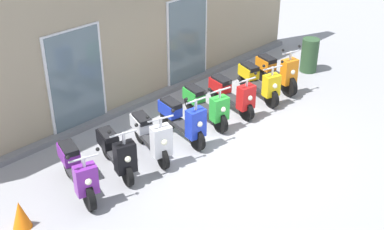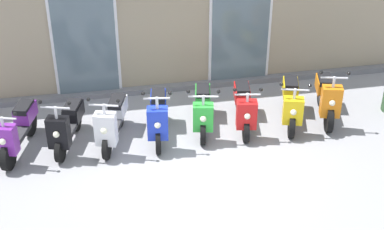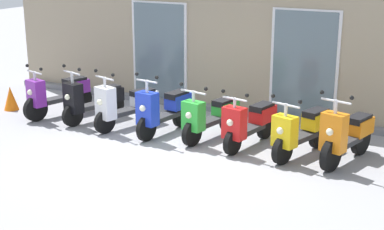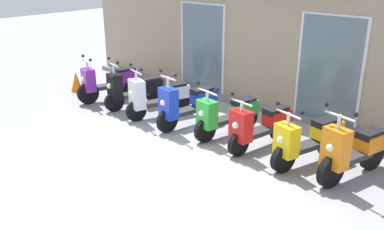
% 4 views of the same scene
% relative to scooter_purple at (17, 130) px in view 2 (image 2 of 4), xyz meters
% --- Properties ---
extents(ground_plane, '(40.00, 40.00, 0.00)m').
position_rel_scooter_purple_xyz_m(ground_plane, '(3.04, -0.94, -0.46)').
color(ground_plane, '#939399').
extents(storefront_facade, '(11.32, 0.50, 4.02)m').
position_rel_scooter_purple_xyz_m(storefront_facade, '(3.04, 2.07, 1.49)').
color(storefront_facade, gray).
rests_on(storefront_facade, ground_plane).
extents(scooter_purple, '(0.78, 1.61, 1.16)m').
position_rel_scooter_purple_xyz_m(scooter_purple, '(0.00, 0.00, 0.00)').
color(scooter_purple, black).
rests_on(scooter_purple, ground_plane).
extents(scooter_black, '(0.76, 1.48, 1.23)m').
position_rel_scooter_purple_xyz_m(scooter_black, '(0.89, 0.02, -0.01)').
color(scooter_black, black).
rests_on(scooter_black, ground_plane).
extents(scooter_white, '(0.79, 1.53, 1.22)m').
position_rel_scooter_purple_xyz_m(scooter_white, '(1.73, -0.04, 0.01)').
color(scooter_white, black).
rests_on(scooter_white, ground_plane).
extents(scooter_blue, '(0.60, 1.54, 1.26)m').
position_rel_scooter_purple_xyz_m(scooter_blue, '(2.60, -0.05, 0.03)').
color(scooter_blue, black).
rests_on(scooter_blue, ground_plane).
extents(scooter_green, '(0.70, 1.58, 1.13)m').
position_rel_scooter_purple_xyz_m(scooter_green, '(3.51, 0.13, -0.02)').
color(scooter_green, black).
rests_on(scooter_green, ground_plane).
extents(scooter_red, '(0.64, 1.53, 1.12)m').
position_rel_scooter_purple_xyz_m(scooter_red, '(4.32, 0.05, -0.01)').
color(scooter_red, black).
rests_on(scooter_red, ground_plane).
extents(scooter_yellow, '(0.78, 1.53, 1.14)m').
position_rel_scooter_purple_xyz_m(scooter_yellow, '(5.28, 0.02, -0.01)').
color(scooter_yellow, black).
rests_on(scooter_yellow, ground_plane).
extents(scooter_orange, '(0.72, 1.55, 1.29)m').
position_rel_scooter_purple_xyz_m(scooter_orange, '(6.04, 0.03, 0.02)').
color(scooter_orange, black).
rests_on(scooter_orange, ground_plane).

